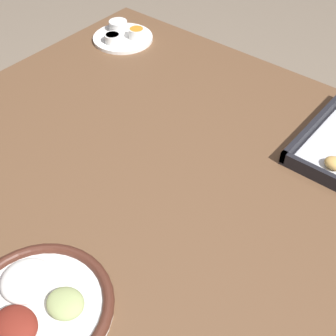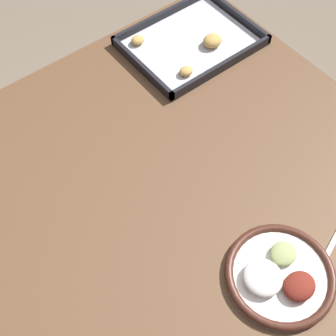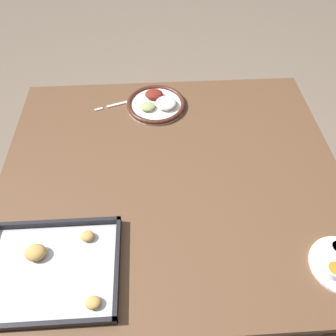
% 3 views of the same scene
% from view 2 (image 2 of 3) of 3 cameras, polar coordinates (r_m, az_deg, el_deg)
% --- Properties ---
extents(ground_plane, '(8.00, 8.00, 0.00)m').
position_cam_2_polar(ground_plane, '(1.84, -0.32, -12.94)').
color(ground_plane, '#7A6B59').
extents(dining_table, '(1.21, 1.07, 0.71)m').
position_cam_2_polar(dining_table, '(1.27, -0.44, -3.16)').
color(dining_table, brown).
rests_on(dining_table, ground_plane).
extents(dinner_plate, '(0.25, 0.25, 0.04)m').
position_cam_2_polar(dinner_plate, '(1.10, 13.44, -12.60)').
color(dinner_plate, white).
rests_on(dinner_plate, dining_table).
extents(fork, '(0.20, 0.08, 0.00)m').
position_cam_2_polar(fork, '(1.17, 19.38, -8.77)').
color(fork, silver).
rests_on(fork, dining_table).
extents(baking_tray, '(0.40, 0.30, 0.04)m').
position_cam_2_polar(baking_tray, '(1.51, 2.84, 15.02)').
color(baking_tray, black).
rests_on(baking_tray, dining_table).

